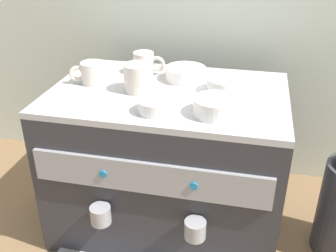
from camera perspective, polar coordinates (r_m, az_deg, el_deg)
name	(u,v)px	position (r m, az deg, el deg)	size (l,w,h in m)	color
ground_plane	(168,219)	(1.38, 0.00, -13.24)	(4.00, 4.00, 0.00)	brown
tiled_backsplash_wall	(192,24)	(1.45, 3.43, 14.48)	(2.80, 0.03, 1.14)	silver
espresso_machine	(168,162)	(1.23, -0.04, -5.16)	(0.67, 0.56, 0.47)	#2D2D33
ceramic_cup_0	(138,77)	(1.12, -4.34, 7.04)	(0.08, 0.12, 0.08)	beige
ceramic_cup_1	(92,73)	(1.19, -10.96, 7.54)	(0.10, 0.07, 0.06)	beige
ceramic_cup_2	(145,63)	(1.25, -3.36, 9.07)	(0.10, 0.06, 0.07)	beige
ceramic_bowl_0	(186,74)	(1.20, 2.55, 7.55)	(0.12, 0.12, 0.04)	white
ceramic_bowl_1	(216,107)	(0.98, 6.89, 2.75)	(0.11, 0.11, 0.04)	white
ceramic_bowl_2	(226,86)	(1.12, 8.39, 5.81)	(0.11, 0.11, 0.04)	white
ceramic_bowl_3	(155,106)	(0.99, -1.84, 2.88)	(0.09, 0.09, 0.03)	white
milk_pitcher	(49,184)	(1.49, -16.87, -8.10)	(0.09, 0.09, 0.12)	#B7B7BC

